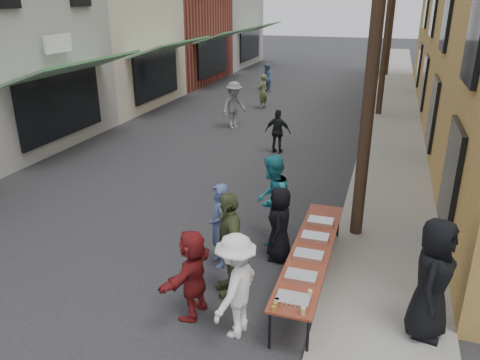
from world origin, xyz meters
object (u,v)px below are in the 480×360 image
Objects in this scene: utility_pole_mid at (390,10)px; catering_tray_sausage at (293,300)px; serving_table at (311,251)px; guest_front_a at (280,224)px; server at (433,279)px; utility_pole_near at (376,26)px; guest_front_c at (272,200)px; utility_pole_far at (393,6)px.

catering_tray_sausage is (-0.66, -15.86, -3.71)m from utility_pole_mid.
guest_front_a reaches higher than serving_table.
utility_pole_mid is 15.56m from server.
serving_table is (-0.66, -2.21, -3.79)m from utility_pole_near.
serving_table is 8.00× the size of catering_tray_sausage.
server is (1.96, 0.74, 0.29)m from catering_tray_sausage.
server reaches higher than serving_table.
guest_front_a is (-1.42, -1.46, -3.72)m from utility_pole_near.
utility_pole_far is at bearing 178.65° from guest_front_c.
guest_front_c is (-1.10, 3.07, 0.20)m from catering_tray_sausage.
serving_table is 2.04× the size of server.
guest_front_a is at bearing 107.69° from catering_tray_sausage.
server is at bearing -24.90° from serving_table.
utility_pole_near is at bearing -90.00° from utility_pole_mid.
guest_front_c is at bearing -94.05° from utility_pole_far.
guest_front_a is 0.77m from guest_front_c.
utility_pole_far is 26.49m from serving_table.
catering_tray_sausage is (-0.66, -3.86, -3.71)m from utility_pole_near.
utility_pole_near is 18.00× the size of catering_tray_sausage.
server is (1.30, -27.12, -3.42)m from utility_pole_far.
catering_tray_sausage is 0.25× the size of guest_front_c.
utility_pole_mid is 14.72m from serving_table.
utility_pole_mid is 2.25× the size of serving_table.
catering_tray_sausage is at bearing -91.35° from utility_pole_far.
utility_pole_mid reaches higher than serving_table.
serving_table is at bearing -106.54° from utility_pole_near.
utility_pole_near is at bearing 80.35° from catering_tray_sausage.
guest_front_a is at bearing 72.82° from server.
utility_pole_near is 12.00m from utility_pole_mid.
utility_pole_near is 1.00× the size of utility_pole_mid.
serving_table is 2.57× the size of guest_front_a.
utility_pole_mid is at bearing 167.04° from guest_front_a.
utility_pole_far reaches higher than guest_front_c.
utility_pole_far is 4.56× the size of guest_front_c.
utility_pole_near is 4.56× the size of guest_front_c.
guest_front_c reaches higher than serving_table.
serving_table is at bearing 79.32° from server.
catering_tray_sausage is at bearing -90.00° from serving_table.
utility_pole_far is 28.12m from catering_tray_sausage.
utility_pole_near is 4.81m from server.
serving_table is 1.65m from catering_tray_sausage.
guest_front_c is (-0.33, 0.66, 0.21)m from guest_front_a.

